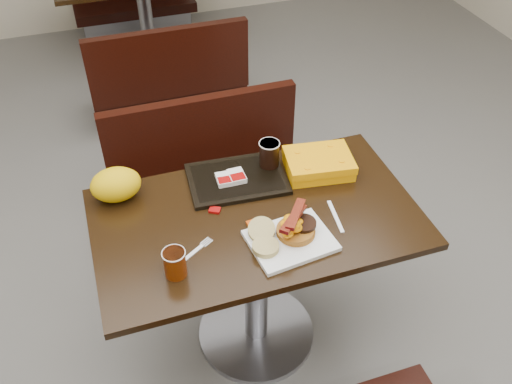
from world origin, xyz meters
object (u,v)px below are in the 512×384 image
object	(u,v)px
bench_far_s	(165,69)
hashbrown_sleeve_right	(237,176)
table_near	(256,281)
fork	(192,254)
clamshell	(319,164)
platter	(291,241)
pancake_stack	(296,230)
table_far	(147,23)
knife	(335,216)
bench_near_n	(213,180)
coffee_cup_far	(269,154)
paper_bag	(116,185)
hashbrown_sleeve_left	(224,179)
coffee_cup_near	(175,263)
tray	(237,179)

from	to	relation	value
bench_far_s	hashbrown_sleeve_right	bearing A→B (deg)	-90.41
table_near	bench_far_s	distance (m)	1.90
fork	clamshell	world-z (taller)	clamshell
platter	pancake_stack	distance (m)	0.04
pancake_stack	table_far	bearing A→B (deg)	92.07
table_far	knife	xyz separation A→B (m)	(0.28, -2.70, 0.38)
table_far	knife	world-z (taller)	knife
table_near	bench_near_n	xyz separation A→B (m)	(0.00, 0.70, -0.02)
platter	clamshell	bearing A→B (deg)	47.22
coffee_cup_far	paper_bag	distance (m)	0.61
table_near	pancake_stack	distance (m)	0.44
platter	fork	size ratio (longest dim) A/B	1.97
bench_far_s	coffee_cup_far	bearing A→B (deg)	-85.23
table_far	hashbrown_sleeve_left	size ratio (longest dim) A/B	15.58
platter	coffee_cup_near	xyz separation A→B (m)	(-0.41, -0.02, 0.04)
pancake_stack	hashbrown_sleeve_right	distance (m)	0.37
pancake_stack	knife	bearing A→B (deg)	15.38
platter	paper_bag	xyz separation A→B (m)	(-0.54, 0.43, 0.06)
knife	hashbrown_sleeve_right	xyz separation A→B (m)	(-0.29, 0.31, 0.03)
table_near	paper_bag	world-z (taller)	paper_bag
table_far	paper_bag	size ratio (longest dim) A/B	6.29
tray	coffee_cup_near	bearing A→B (deg)	-125.73
coffee_cup_near	hashbrown_sleeve_right	world-z (taller)	coffee_cup_near
paper_bag	coffee_cup_far	bearing A→B (deg)	-0.97
coffee_cup_near	tray	bearing A→B (deg)	50.12
bench_far_s	hashbrown_sleeve_left	bearing A→B (deg)	-92.20
clamshell	platter	bearing A→B (deg)	-118.00
tray	paper_bag	size ratio (longest dim) A/B	2.00
bench_far_s	tray	bearing A→B (deg)	-90.32
pancake_stack	paper_bag	distance (m)	0.70
bench_far_s	coffee_cup_near	xyz separation A→B (m)	(-0.34, -2.08, 0.44)
bench_far_s	paper_bag	size ratio (longest dim) A/B	5.24
bench_far_s	paper_bag	xyz separation A→B (m)	(-0.47, -1.64, 0.46)
platter	paper_bag	distance (m)	0.69
pancake_stack	platter	bearing A→B (deg)	-142.52
coffee_cup_near	knife	bearing A→B (deg)	7.83
coffee_cup_far	fork	bearing A→B (deg)	-138.33
pancake_stack	hashbrown_sleeve_right	size ratio (longest dim) A/B	1.66
platter	coffee_cup_far	size ratio (longest dim) A/B	2.63
platter	tray	xyz separation A→B (m)	(-0.08, 0.38, 0.00)
clamshell	table_near	bearing A→B (deg)	-143.47
pancake_stack	knife	xyz separation A→B (m)	(0.18, 0.05, -0.03)
bench_near_n	coffee_cup_far	bearing A→B (deg)	-72.99
bench_near_n	knife	bearing A→B (deg)	-70.88
fork	bench_near_n	bearing A→B (deg)	39.45
coffee_cup_near	hashbrown_sleeve_left	xyz separation A→B (m)	(0.28, 0.39, -0.02)
knife	paper_bag	xyz separation A→B (m)	(-0.75, 0.36, 0.06)
table_far	platter	world-z (taller)	platter
table_far	hashbrown_sleeve_right	distance (m)	2.43
bench_far_s	fork	distance (m)	2.07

